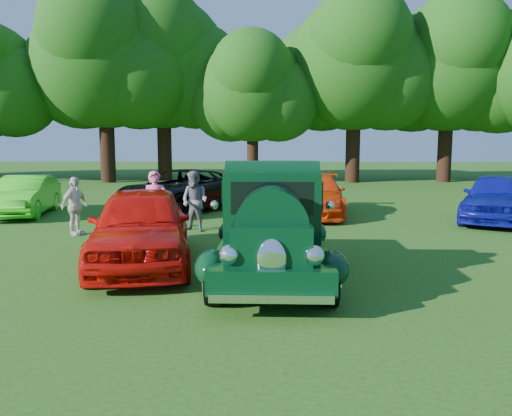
{
  "coord_description": "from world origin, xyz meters",
  "views": [
    {
      "loc": [
        0.72,
        -9.05,
        2.51
      ],
      "look_at": [
        0.33,
        1.78,
        1.1
      ],
      "focal_mm": 35.0,
      "sensor_mm": 36.0,
      "label": 1
    }
  ],
  "objects_px": {
    "hero_pickup": "(272,231)",
    "spectator_pink": "(156,206)",
    "spectator_white": "(75,206)",
    "back_car_black": "(181,191)",
    "spectator_grey": "(195,201)",
    "back_car_lime": "(26,196)",
    "back_car_blue": "(497,198)",
    "back_car_orange": "(315,195)",
    "red_convertible": "(142,226)"
  },
  "relations": [
    {
      "from": "back_car_lime",
      "to": "back_car_black",
      "type": "relative_size",
      "value": 0.75
    },
    {
      "from": "back_car_lime",
      "to": "spectator_pink",
      "type": "relative_size",
      "value": 2.33
    },
    {
      "from": "spectator_pink",
      "to": "spectator_grey",
      "type": "bearing_deg",
      "value": 45.84
    },
    {
      "from": "back_car_lime",
      "to": "back_car_black",
      "type": "distance_m",
      "value": 5.39
    },
    {
      "from": "back_car_orange",
      "to": "spectator_pink",
      "type": "distance_m",
      "value": 6.54
    },
    {
      "from": "hero_pickup",
      "to": "back_car_lime",
      "type": "bearing_deg",
      "value": 138.0
    },
    {
      "from": "spectator_pink",
      "to": "spectator_white",
      "type": "distance_m",
      "value": 2.47
    },
    {
      "from": "spectator_pink",
      "to": "hero_pickup",
      "type": "bearing_deg",
      "value": -62.65
    },
    {
      "from": "back_car_black",
      "to": "spectator_pink",
      "type": "xyz_separation_m",
      "value": [
        0.34,
        -5.45,
        0.13
      ]
    },
    {
      "from": "back_car_blue",
      "to": "spectator_pink",
      "type": "bearing_deg",
      "value": -132.79
    },
    {
      "from": "hero_pickup",
      "to": "spectator_pink",
      "type": "bearing_deg",
      "value": 131.04
    },
    {
      "from": "back_car_lime",
      "to": "spectator_pink",
      "type": "xyz_separation_m",
      "value": [
        5.61,
        -4.29,
        0.21
      ]
    },
    {
      "from": "hero_pickup",
      "to": "back_car_blue",
      "type": "distance_m",
      "value": 9.92
    },
    {
      "from": "back_car_lime",
      "to": "spectator_white",
      "type": "distance_m",
      "value": 4.87
    },
    {
      "from": "red_convertible",
      "to": "back_car_blue",
      "type": "relative_size",
      "value": 1.04
    },
    {
      "from": "back_car_lime",
      "to": "spectator_white",
      "type": "height_order",
      "value": "spectator_white"
    },
    {
      "from": "spectator_white",
      "to": "back_car_orange",
      "type": "bearing_deg",
      "value": -38.25
    },
    {
      "from": "hero_pickup",
      "to": "back_car_lime",
      "type": "distance_m",
      "value": 11.63
    },
    {
      "from": "hero_pickup",
      "to": "red_convertible",
      "type": "distance_m",
      "value": 2.81
    },
    {
      "from": "red_convertible",
      "to": "back_car_blue",
      "type": "bearing_deg",
      "value": 20.37
    },
    {
      "from": "hero_pickup",
      "to": "back_car_black",
      "type": "distance_m",
      "value": 9.56
    },
    {
      "from": "hero_pickup",
      "to": "spectator_pink",
      "type": "relative_size",
      "value": 2.84
    },
    {
      "from": "back_car_blue",
      "to": "spectator_white",
      "type": "relative_size",
      "value": 2.88
    },
    {
      "from": "red_convertible",
      "to": "back_car_orange",
      "type": "xyz_separation_m",
      "value": [
        4.18,
        7.4,
        -0.11
      ]
    },
    {
      "from": "back_car_black",
      "to": "red_convertible",
      "type": "bearing_deg",
      "value": -56.36
    },
    {
      "from": "hero_pickup",
      "to": "spectator_pink",
      "type": "xyz_separation_m",
      "value": [
        -3.04,
        3.49,
        0.03
      ]
    },
    {
      "from": "spectator_white",
      "to": "back_car_black",
      "type": "bearing_deg",
      "value": -1.8
    },
    {
      "from": "hero_pickup",
      "to": "back_car_lime",
      "type": "xyz_separation_m",
      "value": [
        -8.64,
        7.78,
        -0.18
      ]
    },
    {
      "from": "back_car_black",
      "to": "spectator_pink",
      "type": "distance_m",
      "value": 5.47
    },
    {
      "from": "red_convertible",
      "to": "back_car_lime",
      "type": "xyz_separation_m",
      "value": [
        -5.95,
        6.98,
        -0.12
      ]
    },
    {
      "from": "spectator_white",
      "to": "back_car_lime",
      "type": "bearing_deg",
      "value": 62.54
    },
    {
      "from": "back_car_lime",
      "to": "back_car_blue",
      "type": "bearing_deg",
      "value": -14.18
    },
    {
      "from": "back_car_black",
      "to": "spectator_grey",
      "type": "bearing_deg",
      "value": -45.48
    },
    {
      "from": "back_car_blue",
      "to": "spectator_pink",
      "type": "xyz_separation_m",
      "value": [
        -10.2,
        -3.37,
        0.12
      ]
    },
    {
      "from": "back_car_lime",
      "to": "spectator_grey",
      "type": "bearing_deg",
      "value": -35.34
    },
    {
      "from": "back_car_black",
      "to": "spectator_grey",
      "type": "relative_size",
      "value": 3.23
    },
    {
      "from": "back_car_blue",
      "to": "spectator_white",
      "type": "xyz_separation_m",
      "value": [
        -12.59,
        -2.73,
        0.02
      ]
    },
    {
      "from": "spectator_pink",
      "to": "spectator_white",
      "type": "bearing_deg",
      "value": 151.42
    },
    {
      "from": "back_car_blue",
      "to": "spectator_white",
      "type": "distance_m",
      "value": 12.88
    },
    {
      "from": "back_car_blue",
      "to": "spectator_white",
      "type": "bearing_deg",
      "value": -138.81
    },
    {
      "from": "back_car_lime",
      "to": "back_car_orange",
      "type": "xyz_separation_m",
      "value": [
        10.13,
        0.42,
        0.01
      ]
    },
    {
      "from": "back_car_black",
      "to": "back_car_orange",
      "type": "xyz_separation_m",
      "value": [
        4.87,
        -0.74,
        -0.07
      ]
    },
    {
      "from": "back_car_lime",
      "to": "back_car_blue",
      "type": "relative_size",
      "value": 0.91
    },
    {
      "from": "hero_pickup",
      "to": "back_car_orange",
      "type": "xyz_separation_m",
      "value": [
        1.49,
        8.2,
        -0.16
      ]
    },
    {
      "from": "back_car_lime",
      "to": "spectator_grey",
      "type": "distance_m",
      "value": 7.05
    },
    {
      "from": "back_car_lime",
      "to": "spectator_pink",
      "type": "height_order",
      "value": "spectator_pink"
    },
    {
      "from": "back_car_black",
      "to": "back_car_blue",
      "type": "height_order",
      "value": "back_car_blue"
    },
    {
      "from": "red_convertible",
      "to": "back_car_orange",
      "type": "height_order",
      "value": "red_convertible"
    },
    {
      "from": "red_convertible",
      "to": "back_car_lime",
      "type": "bearing_deg",
      "value": 119.25
    },
    {
      "from": "back_car_lime",
      "to": "spectator_grey",
      "type": "xyz_separation_m",
      "value": [
        6.41,
        -2.92,
        0.17
      ]
    }
  ]
}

